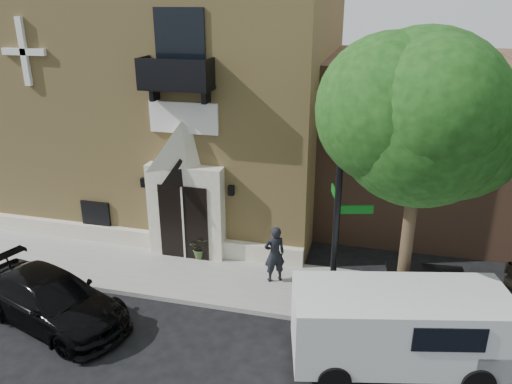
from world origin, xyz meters
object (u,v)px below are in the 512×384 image
dumpster (423,295)px  black_sedan (51,299)px  street_sign (338,212)px  pedestrian_near (275,254)px  cargo_van (407,327)px  fire_hydrant (333,305)px

dumpster → black_sedan: bearing=-169.5°
black_sedan → street_sign: bearing=-58.4°
black_sedan → pedestrian_near: size_ratio=2.65×
dumpster → pedestrian_near: (-4.37, 0.87, 0.24)m
cargo_van → street_sign: 3.20m
fire_hydrant → dumpster: (2.38, 0.69, 0.27)m
fire_hydrant → street_sign: bearing=146.4°
cargo_van → dumpster: bearing=62.8°
black_sedan → dumpster: size_ratio=2.29×
black_sedan → dumpster: bearing=-58.0°
cargo_van → fire_hydrant: (-1.86, 1.34, -0.58)m
street_sign → black_sedan: bearing=178.8°
black_sedan → street_sign: street_sign is taller
dumpster → pedestrian_near: 4.46m
fire_hydrant → dumpster: dumpster is taller
cargo_van → pedestrian_near: size_ratio=2.90×
dumpster → street_sign: bearing=-168.4°
cargo_van → dumpster: size_ratio=2.50×
cargo_van → street_sign: size_ratio=0.85×
street_sign → pedestrian_near: bearing=126.6°
cargo_van → dumpster: cargo_van is taller
fire_hydrant → black_sedan: bearing=-166.2°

